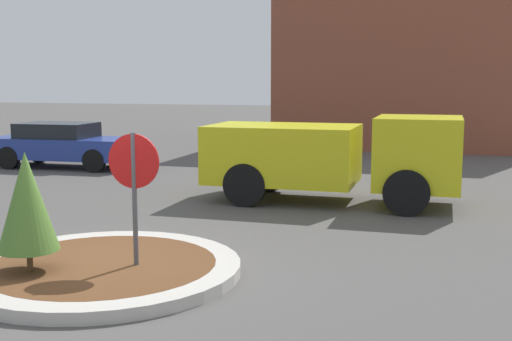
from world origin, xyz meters
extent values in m
plane|color=#514F4C|center=(0.00, 0.00, 0.00)|extent=(120.00, 120.00, 0.00)
cylinder|color=#BCB7AD|center=(0.00, 0.00, 0.08)|extent=(3.94, 3.94, 0.17)
cylinder|color=brown|center=(0.00, 0.00, 0.09)|extent=(3.23, 3.23, 0.17)
cylinder|color=#4C4C51|center=(0.50, 0.07, 1.02)|extent=(0.07, 0.07, 2.04)
cylinder|color=#B71414|center=(0.50, 0.07, 1.64)|extent=(0.76, 0.03, 0.76)
cylinder|color=brown|center=(-0.76, -0.61, 0.32)|extent=(0.08, 0.08, 0.29)
cone|color=#4C752D|center=(-0.76, -0.61, 1.14)|extent=(0.82, 0.82, 1.35)
cube|color=gold|center=(4.13, 6.28, 1.20)|extent=(1.81, 2.04, 1.54)
cube|color=gold|center=(1.12, 6.31, 1.08)|extent=(3.37, 2.16, 1.30)
cube|color=black|center=(4.76, 6.27, 1.47)|extent=(0.06, 1.81, 0.54)
cylinder|color=black|center=(3.98, 7.26, 0.48)|extent=(0.96, 0.24, 0.96)
cylinder|color=black|center=(3.95, 5.30, 0.48)|extent=(0.96, 0.24, 0.96)
cylinder|color=black|center=(0.52, 7.29, 0.48)|extent=(0.96, 0.24, 0.96)
cylinder|color=black|center=(0.50, 5.34, 0.48)|extent=(0.96, 0.24, 0.96)
cube|color=brown|center=(3.10, 20.00, 3.75)|extent=(10.13, 6.00, 7.49)
cube|color=navy|center=(-6.87, 9.86, 0.62)|extent=(4.78, 1.92, 0.65)
cube|color=black|center=(-7.10, 9.86, 1.18)|extent=(2.31, 1.64, 0.46)
cylinder|color=black|center=(-5.42, 10.73, 0.35)|extent=(0.71, 0.22, 0.71)
cylinder|color=black|center=(-5.38, 9.08, 0.35)|extent=(0.71, 0.22, 0.71)
cylinder|color=black|center=(-8.35, 10.64, 0.35)|extent=(0.71, 0.22, 0.71)
cylinder|color=black|center=(-8.31, 9.00, 0.35)|extent=(0.71, 0.22, 0.71)
camera|label=1|loc=(4.54, -7.91, 2.76)|focal=45.00mm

